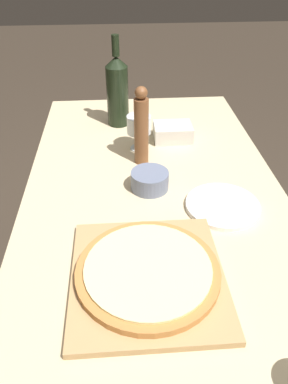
{
  "coord_description": "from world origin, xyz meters",
  "views": [
    {
      "loc": [
        -0.1,
        -0.84,
        1.43
      ],
      "look_at": [
        -0.04,
        0.0,
        0.81
      ],
      "focal_mm": 35.0,
      "sensor_mm": 36.0,
      "label": 1
    }
  ],
  "objects_px": {
    "small_bowl": "(150,180)",
    "pepper_mill": "(141,128)",
    "pizza": "(148,271)",
    "wine_bottle": "(117,90)",
    "wine_glass": "(139,126)"
  },
  "relations": [
    {
      "from": "wine_glass",
      "to": "small_bowl",
      "type": "xyz_separation_m",
      "value": [
        0.02,
        -0.25,
        -0.06
      ]
    },
    {
      "from": "small_bowl",
      "to": "pepper_mill",
      "type": "bearing_deg",
      "value": 95.22
    },
    {
      "from": "pizza",
      "to": "wine_glass",
      "type": "distance_m",
      "value": 0.62
    },
    {
      "from": "wine_glass",
      "to": "small_bowl",
      "type": "height_order",
      "value": "wine_glass"
    },
    {
      "from": "wine_bottle",
      "to": "pepper_mill",
      "type": "xyz_separation_m",
      "value": [
        0.07,
        -0.3,
        -0.01
      ]
    },
    {
      "from": "pepper_mill",
      "to": "wine_glass",
      "type": "distance_m",
      "value": 0.1
    },
    {
      "from": "pizza",
      "to": "pepper_mill",
      "type": "bearing_deg",
      "value": 87.65
    },
    {
      "from": "wine_bottle",
      "to": "pepper_mill",
      "type": "height_order",
      "value": "wine_bottle"
    },
    {
      "from": "small_bowl",
      "to": "wine_glass",
      "type": "bearing_deg",
      "value": 93.94
    },
    {
      "from": "pizza",
      "to": "small_bowl",
      "type": "height_order",
      "value": "small_bowl"
    },
    {
      "from": "pizza",
      "to": "wine_bottle",
      "type": "height_order",
      "value": "wine_bottle"
    },
    {
      "from": "pepper_mill",
      "to": "wine_glass",
      "type": "xyz_separation_m",
      "value": [
        -0.0,
        0.09,
        -0.04
      ]
    },
    {
      "from": "wine_bottle",
      "to": "small_bowl",
      "type": "bearing_deg",
      "value": -79.37
    },
    {
      "from": "pepper_mill",
      "to": "small_bowl",
      "type": "distance_m",
      "value": 0.19
    },
    {
      "from": "pizza",
      "to": "small_bowl",
      "type": "xyz_separation_m",
      "value": [
        0.04,
        0.36,
        -0.0
      ]
    }
  ]
}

